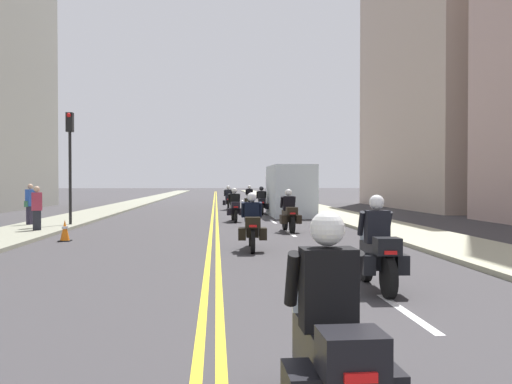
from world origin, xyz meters
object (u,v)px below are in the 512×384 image
at_px(traffic_cone_0, 65,231).
at_px(pedestrian_0, 30,205).
at_px(motorcycle_2, 252,226).
at_px(motorcycle_4, 234,208).
at_px(motorcycle_7, 249,198).
at_px(parked_truck, 289,193).
at_px(motorcycle_3, 289,215).
at_px(traffic_light_near, 70,148).
at_px(motorcycle_0, 330,350).
at_px(motorcycle_5, 262,203).
at_px(pedestrian_1, 37,209).
at_px(motorcycle_1, 378,252).
at_px(motorcycle_6, 228,200).

relative_size(traffic_cone_0, pedestrian_0, 0.38).
distance_m(motorcycle_2, motorcycle_4, 10.85).
distance_m(motorcycle_7, parked_truck, 11.51).
relative_size(motorcycle_3, traffic_light_near, 0.44).
bearing_deg(traffic_light_near, parked_truck, 35.86).
xyz_separation_m(motorcycle_0, traffic_light_near, (-6.87, 19.15, 2.65)).
bearing_deg(motorcycle_5, pedestrian_1, -128.74).
relative_size(motorcycle_5, parked_truck, 0.33).
height_order(motorcycle_4, parked_truck, parked_truck).
relative_size(motorcycle_0, motorcycle_5, 1.00).
height_order(motorcycle_1, motorcycle_7, motorcycle_1).
relative_size(traffic_light_near, pedestrian_1, 2.75).
distance_m(motorcycle_1, pedestrian_0, 17.46).
height_order(motorcycle_0, motorcycle_1, motorcycle_0).
relative_size(motorcycle_5, motorcycle_7, 1.01).
relative_size(motorcycle_3, motorcycle_4, 0.94).
distance_m(motorcycle_2, parked_truck, 15.87).
bearing_deg(parked_truck, traffic_cone_0, -124.74).
height_order(motorcycle_6, pedestrian_1, pedestrian_1).
bearing_deg(motorcycle_1, traffic_cone_0, 133.74).
bearing_deg(motorcycle_5, motorcycle_3, -88.16).
bearing_deg(motorcycle_3, motorcycle_1, -92.80).
distance_m(motorcycle_1, motorcycle_2, 5.95).
height_order(motorcycle_0, traffic_cone_0, motorcycle_0).
height_order(motorcycle_1, pedestrian_0, pedestrian_0).
distance_m(motorcycle_5, motorcycle_6, 5.77).
bearing_deg(motorcycle_2, motorcycle_7, 88.39).
xyz_separation_m(motorcycle_2, traffic_light_near, (-7.04, 8.20, 2.64)).
relative_size(motorcycle_2, motorcycle_6, 1.07).
bearing_deg(motorcycle_3, motorcycle_7, 87.43).
bearing_deg(pedestrian_0, traffic_cone_0, 53.72).
bearing_deg(motorcycle_3, parked_truck, 79.34).
bearing_deg(motorcycle_1, motorcycle_2, 109.31).
height_order(motorcycle_3, motorcycle_4, motorcycle_3).
height_order(traffic_cone_0, pedestrian_0, pedestrian_0).
bearing_deg(motorcycle_6, motorcycle_1, -85.45).
relative_size(motorcycle_1, traffic_cone_0, 3.14).
distance_m(motorcycle_3, motorcycle_4, 5.78).
distance_m(motorcycle_4, motorcycle_7, 16.18).
bearing_deg(parked_truck, motorcycle_4, -124.52).
bearing_deg(parked_truck, pedestrian_0, -148.42).
relative_size(motorcycle_6, traffic_light_near, 0.44).
distance_m(motorcycle_2, motorcycle_3, 5.65).
height_order(motorcycle_1, motorcycle_4, motorcycle_1).
xyz_separation_m(traffic_cone_0, traffic_light_near, (-1.27, 5.48, 2.96)).
bearing_deg(parked_truck, motorcycle_5, 148.55).
height_order(motorcycle_1, motorcycle_2, motorcycle_1).
bearing_deg(motorcycle_4, motorcycle_6, 87.50).
relative_size(traffic_cone_0, traffic_light_near, 0.14).
distance_m(traffic_cone_0, pedestrian_0, 6.31).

